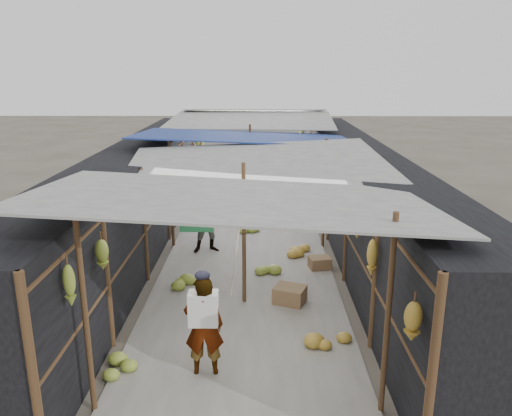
{
  "coord_description": "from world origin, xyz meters",
  "views": [
    {
      "loc": [
        0.27,
        -5.35,
        4.15
      ],
      "look_at": [
        0.2,
        4.96,
        1.25
      ],
      "focal_mm": 35.0,
      "sensor_mm": 36.0,
      "label": 1
    }
  ],
  "objects_px": {
    "vendor_elderly": "(204,326)",
    "shopper_blue": "(209,220)",
    "crate_near": "(290,295)",
    "black_basin": "(306,205)",
    "vendor_seated": "(296,195)"
  },
  "relations": [
    {
      "from": "vendor_elderly",
      "to": "shopper_blue",
      "type": "bearing_deg",
      "value": -88.35
    },
    {
      "from": "crate_near",
      "to": "vendor_elderly",
      "type": "xyz_separation_m",
      "value": [
        -1.32,
        -2.18,
        0.58
      ]
    },
    {
      "from": "shopper_blue",
      "to": "vendor_seated",
      "type": "height_order",
      "value": "shopper_blue"
    },
    {
      "from": "vendor_elderly",
      "to": "shopper_blue",
      "type": "distance_m",
      "value": 4.84
    },
    {
      "from": "crate_near",
      "to": "black_basin",
      "type": "xyz_separation_m",
      "value": [
        0.87,
        6.41,
        -0.07
      ]
    },
    {
      "from": "crate_near",
      "to": "black_basin",
      "type": "distance_m",
      "value": 6.46
    },
    {
      "from": "crate_near",
      "to": "vendor_elderly",
      "type": "relative_size",
      "value": 0.37
    },
    {
      "from": "shopper_blue",
      "to": "vendor_seated",
      "type": "distance_m",
      "value": 4.08
    },
    {
      "from": "crate_near",
      "to": "vendor_seated",
      "type": "xyz_separation_m",
      "value": [
        0.54,
        6.03,
        0.35
      ]
    },
    {
      "from": "vendor_seated",
      "to": "vendor_elderly",
      "type": "bearing_deg",
      "value": -20.26
    },
    {
      "from": "black_basin",
      "to": "shopper_blue",
      "type": "height_order",
      "value": "shopper_blue"
    },
    {
      "from": "crate_near",
      "to": "vendor_seated",
      "type": "relative_size",
      "value": 0.53
    },
    {
      "from": "crate_near",
      "to": "vendor_elderly",
      "type": "distance_m",
      "value": 2.61
    },
    {
      "from": "black_basin",
      "to": "shopper_blue",
      "type": "relative_size",
      "value": 0.4
    },
    {
      "from": "shopper_blue",
      "to": "vendor_elderly",
      "type": "bearing_deg",
      "value": -97.51
    }
  ]
}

